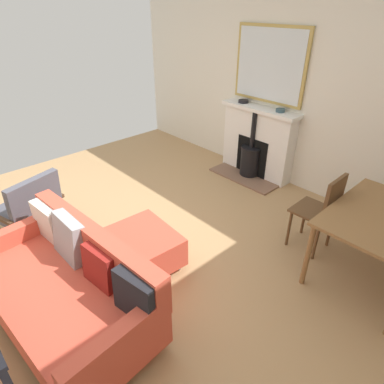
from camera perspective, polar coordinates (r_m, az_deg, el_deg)
ground_plane at (r=3.73m, az=-14.05°, el=-10.61°), size 5.78×5.69×0.01m
wall_left at (r=4.94m, az=15.20°, el=18.10°), size 0.12×5.69×2.83m
fireplace at (r=5.12m, az=11.10°, el=7.99°), size 0.59×1.24×1.06m
mirror_over_mantel at (r=4.91m, az=13.40°, el=20.76°), size 0.04×1.13×1.01m
mantel_bowl_near at (r=5.14m, az=8.97°, el=15.41°), size 0.15×0.15×0.04m
mantel_bowl_far at (r=4.78m, az=15.19°, el=13.63°), size 0.13×0.13×0.04m
sofa at (r=2.99m, az=-20.79°, el=-15.10°), size 1.00×1.79×0.81m
ottoman at (r=3.37m, az=-8.64°, el=-9.53°), size 0.66×0.74×0.40m
armchair_accent at (r=4.04m, az=-26.52°, el=-2.04°), size 0.80×0.73×0.80m
dining_chair_near_fireplace at (r=3.63m, az=21.87°, el=-2.59°), size 0.40×0.40×0.91m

